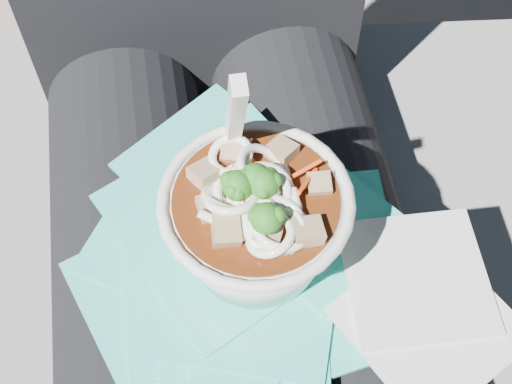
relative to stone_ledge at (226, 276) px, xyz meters
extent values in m
cube|color=slate|center=(0.00, 0.00, 0.00)|extent=(1.05, 0.61, 0.47)
cylinder|color=black|center=(-0.09, -0.15, 0.32)|extent=(0.16, 0.48, 0.16)
cylinder|color=black|center=(0.09, -0.15, 0.32)|extent=(0.16, 0.48, 0.16)
cube|color=#2CBAA8|center=(-0.04, -0.22, 0.40)|extent=(0.21, 0.23, 0.00)
cube|color=#2CBAA8|center=(-0.04, -0.15, 0.40)|extent=(0.19, 0.19, 0.00)
cube|color=#2CBAA8|center=(-0.01, -0.18, 0.40)|extent=(0.16, 0.17, 0.00)
cube|color=#2CBAA8|center=(0.03, -0.19, 0.41)|extent=(0.21, 0.18, 0.00)
cube|color=#2CBAA8|center=(-0.01, -0.08, 0.41)|extent=(0.19, 0.19, 0.00)
cube|color=#2CBAA8|center=(0.01, -0.22, 0.41)|extent=(0.16, 0.17, 0.00)
cube|color=#2CBAA8|center=(0.00, -0.26, 0.41)|extent=(0.12, 0.14, 0.00)
cube|color=#2CBAA8|center=(0.01, -0.19, 0.41)|extent=(0.19, 0.19, 0.00)
cube|color=#2CBAA8|center=(0.00, -0.20, 0.41)|extent=(0.19, 0.18, 0.00)
cube|color=#2CBAA8|center=(0.06, -0.15, 0.41)|extent=(0.17, 0.18, 0.00)
cube|color=#2CBAA8|center=(0.00, -0.14, 0.42)|extent=(0.23, 0.23, 0.00)
cube|color=silver|center=(0.13, -0.26, 0.42)|extent=(0.15, 0.15, 0.00)
cube|color=silver|center=(0.13, -0.22, 0.42)|extent=(0.11, 0.11, 0.00)
torus|color=white|center=(0.01, -0.18, 0.49)|extent=(0.14, 0.14, 0.01)
cylinder|color=#461D0A|center=(0.01, -0.18, 0.49)|extent=(0.12, 0.12, 0.01)
torus|color=white|center=(0.02, -0.16, 0.51)|extent=(0.06, 0.06, 0.04)
torus|color=white|center=(0.02, -0.21, 0.50)|extent=(0.04, 0.04, 0.02)
torus|color=white|center=(-0.01, -0.18, 0.50)|extent=(0.05, 0.04, 0.04)
torus|color=white|center=(0.00, -0.17, 0.50)|extent=(0.06, 0.06, 0.03)
torus|color=white|center=(0.02, -0.20, 0.50)|extent=(0.06, 0.06, 0.02)
torus|color=white|center=(0.01, -0.19, 0.49)|extent=(0.04, 0.05, 0.03)
torus|color=white|center=(0.01, -0.18, 0.51)|extent=(0.04, 0.03, 0.03)
torus|color=white|center=(0.02, -0.18, 0.51)|extent=(0.05, 0.05, 0.03)
torus|color=white|center=(0.00, -0.14, 0.51)|extent=(0.04, 0.04, 0.02)
torus|color=white|center=(0.03, -0.19, 0.50)|extent=(0.04, 0.04, 0.01)
torus|color=white|center=(0.01, -0.18, 0.50)|extent=(0.06, 0.06, 0.04)
torus|color=white|center=(0.00, -0.18, 0.51)|extent=(0.06, 0.05, 0.03)
torus|color=white|center=(0.01, -0.18, 0.50)|extent=(0.05, 0.05, 0.03)
torus|color=white|center=(0.02, -0.18, 0.50)|extent=(0.04, 0.05, 0.04)
torus|color=white|center=(0.03, -0.21, 0.50)|extent=(0.04, 0.05, 0.03)
torus|color=white|center=(0.03, -0.20, 0.50)|extent=(0.05, 0.05, 0.02)
cylinder|color=white|center=(-0.01, -0.20, 0.50)|extent=(0.04, 0.02, 0.02)
cylinder|color=white|center=(0.00, -0.16, 0.50)|extent=(0.02, 0.03, 0.02)
cylinder|color=white|center=(0.03, -0.18, 0.50)|extent=(0.02, 0.03, 0.02)
cylinder|color=white|center=(0.04, -0.19, 0.50)|extent=(0.01, 0.03, 0.02)
cylinder|color=white|center=(0.03, -0.19, 0.50)|extent=(0.02, 0.03, 0.02)
cylinder|color=white|center=(-0.01, -0.18, 0.50)|extent=(0.01, 0.03, 0.01)
cylinder|color=white|center=(0.01, -0.16, 0.50)|extent=(0.03, 0.01, 0.02)
cylinder|color=#78A14E|center=(0.02, -0.18, 0.50)|extent=(0.01, 0.01, 0.01)
sphere|color=#195E15|center=(0.02, -0.18, 0.51)|extent=(0.02, 0.02, 0.02)
sphere|color=#195E15|center=(0.03, -0.18, 0.52)|extent=(0.01, 0.01, 0.01)
sphere|color=#195E15|center=(0.02, -0.17, 0.51)|extent=(0.01, 0.01, 0.01)
sphere|color=#195E15|center=(0.02, -0.18, 0.51)|extent=(0.01, 0.01, 0.01)
sphere|color=#195E15|center=(0.02, -0.17, 0.51)|extent=(0.01, 0.01, 0.01)
cylinder|color=#78A14E|center=(0.01, -0.17, 0.50)|extent=(0.01, 0.01, 0.01)
sphere|color=#195E15|center=(0.01, -0.17, 0.51)|extent=(0.02, 0.02, 0.02)
sphere|color=#195E15|center=(0.02, -0.18, 0.52)|extent=(0.01, 0.01, 0.01)
sphere|color=#195E15|center=(0.01, -0.17, 0.51)|extent=(0.01, 0.01, 0.01)
sphere|color=#195E15|center=(0.01, -0.17, 0.52)|extent=(0.01, 0.01, 0.01)
sphere|color=#195E15|center=(0.02, -0.17, 0.51)|extent=(0.01, 0.01, 0.01)
cylinder|color=#78A14E|center=(0.00, -0.18, 0.50)|extent=(0.01, 0.01, 0.01)
sphere|color=#195E15|center=(0.00, -0.18, 0.51)|extent=(0.02, 0.02, 0.02)
sphere|color=#195E15|center=(0.00, -0.17, 0.52)|extent=(0.01, 0.01, 0.01)
sphere|color=#195E15|center=(0.00, -0.18, 0.52)|extent=(0.01, 0.01, 0.01)
sphere|color=#195E15|center=(0.00, -0.17, 0.51)|extent=(0.01, 0.01, 0.01)
sphere|color=#195E15|center=(0.00, -0.18, 0.52)|extent=(0.01, 0.01, 0.01)
cylinder|color=#78A14E|center=(0.02, -0.20, 0.50)|extent=(0.01, 0.01, 0.01)
sphere|color=#195E15|center=(0.02, -0.20, 0.51)|extent=(0.02, 0.02, 0.02)
sphere|color=#195E15|center=(0.01, -0.20, 0.51)|extent=(0.01, 0.01, 0.01)
sphere|color=#195E15|center=(0.02, -0.20, 0.52)|extent=(0.01, 0.01, 0.01)
sphere|color=#195E15|center=(0.02, -0.20, 0.52)|extent=(0.01, 0.01, 0.01)
sphere|color=#195E15|center=(0.01, -0.20, 0.51)|extent=(0.01, 0.01, 0.01)
cube|color=#FF4E15|center=(0.01, -0.19, 0.51)|extent=(0.03, 0.03, 0.02)
cube|color=#FF4E15|center=(0.05, -0.17, 0.50)|extent=(0.04, 0.02, 0.01)
cube|color=#FF4E15|center=(0.03, -0.20, 0.50)|extent=(0.03, 0.03, 0.01)
cube|color=#FF4E15|center=(0.05, -0.17, 0.50)|extent=(0.02, 0.03, 0.01)
cube|color=#FF4E15|center=(0.02, -0.16, 0.50)|extent=(0.03, 0.02, 0.01)
cube|color=#FF4E15|center=(0.02, -0.16, 0.50)|extent=(0.02, 0.04, 0.00)
cube|color=#FF4E15|center=(0.02, -0.16, 0.50)|extent=(0.01, 0.04, 0.00)
cube|color=#967354|center=(0.06, -0.17, 0.50)|extent=(0.02, 0.02, 0.01)
cube|color=#967354|center=(0.04, -0.14, 0.50)|extent=(0.03, 0.03, 0.02)
cube|color=#967354|center=(0.01, -0.14, 0.50)|extent=(0.03, 0.03, 0.02)
cube|color=#967354|center=(-0.02, -0.15, 0.50)|extent=(0.03, 0.03, 0.02)
cube|color=#967354|center=(-0.02, -0.18, 0.50)|extent=(0.02, 0.02, 0.01)
cube|color=#967354|center=(-0.01, -0.20, 0.50)|extent=(0.02, 0.02, 0.02)
cube|color=#967354|center=(0.02, -0.21, 0.50)|extent=(0.03, 0.03, 0.02)
cube|color=#967354|center=(0.04, -0.21, 0.50)|extent=(0.02, 0.02, 0.02)
ellipsoid|color=white|center=(0.01, -0.19, 0.50)|extent=(0.03, 0.04, 0.01)
cube|color=white|center=(0.01, -0.14, 0.55)|extent=(0.01, 0.06, 0.13)
camera|label=1|loc=(-0.03, -0.44, 0.93)|focal=50.00mm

